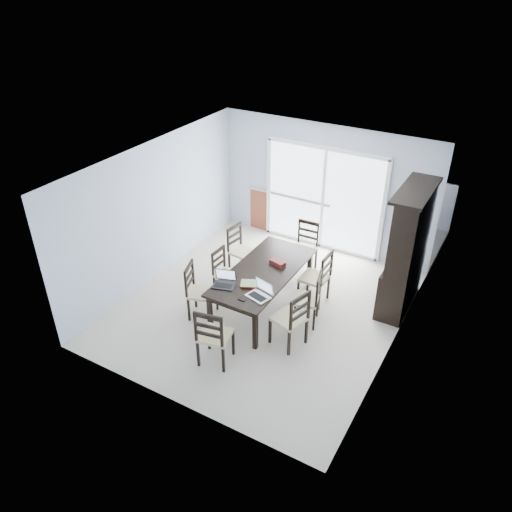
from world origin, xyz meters
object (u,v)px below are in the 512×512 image
object	(u,v)px
chair_right_mid	(311,293)
chair_right_far	(320,273)
dining_table	(263,274)
game_box	(278,263)
cell_phone	(242,300)
chair_left_far	(239,244)
hot_tub	(304,202)
laptop_dark	(224,283)
chair_end_far	(306,241)
china_hutch	(406,252)
chair_left_mid	(223,267)
chair_right_near	(294,314)
laptop_silver	(258,294)
chair_end_near	(212,332)

from	to	relation	value
chair_right_mid	chair_right_far	xyz separation A→B (m)	(-0.11, 0.59, 0.03)
dining_table	game_box	xyz separation A→B (m)	(0.11, 0.30, 0.11)
dining_table	cell_phone	bearing A→B (deg)	-82.47
chair_left_far	game_box	distance (m)	1.22
chair_right_mid	hot_tub	distance (m)	3.71
laptop_dark	chair_end_far	bearing A→B (deg)	61.68
china_hutch	chair_end_far	size ratio (longest dim) A/B	1.92
chair_left_mid	chair_right_near	bearing A→B (deg)	70.98
dining_table	laptop_dark	world-z (taller)	laptop_dark
chair_left_mid	chair_right_far	xyz separation A→B (m)	(1.60, 0.58, 0.08)
chair_left_far	laptop_silver	distance (m)	1.98
chair_right_mid	game_box	distance (m)	0.85
chair_left_mid	dining_table	bearing A→B (deg)	91.12
dining_table	chair_left_mid	size ratio (longest dim) A/B	2.15
laptop_silver	chair_end_far	bearing A→B (deg)	110.56
game_box	hot_tub	xyz separation A→B (m)	(-0.90, 3.02, -0.29)
laptop_dark	chair_end_near	bearing A→B (deg)	-84.39
china_hutch	chair_right_far	xyz separation A→B (m)	(-1.24, -0.65, -0.45)
chair_left_mid	hot_tub	world-z (taller)	chair_left_mid
cell_phone	game_box	bearing A→B (deg)	88.90
chair_right_near	chair_left_mid	bearing A→B (deg)	84.27
dining_table	laptop_dark	size ratio (longest dim) A/B	5.45
dining_table	chair_right_mid	bearing A→B (deg)	0.90
chair_left_mid	chair_left_far	size ratio (longest dim) A/B	0.94
game_box	hot_tub	distance (m)	3.16
chair_right_far	chair_end_near	bearing A→B (deg)	162.89
chair_right_mid	laptop_dark	distance (m)	1.43
cell_phone	china_hutch	bearing A→B (deg)	47.03
chair_end_near	laptop_silver	bearing A→B (deg)	64.62
laptop_silver	dining_table	bearing A→B (deg)	128.41
laptop_dark	hot_tub	world-z (taller)	same
chair_right_near	chair_right_mid	bearing A→B (deg)	17.07
chair_right_near	game_box	distance (m)	1.25
chair_right_near	hot_tub	bearing A→B (deg)	38.88
dining_table	chair_right_near	xyz separation A→B (m)	(0.90, -0.66, -0.05)
chair_left_far	chair_right_near	world-z (taller)	chair_right_near
cell_phone	chair_end_far	bearing A→B (deg)	89.27
chair_right_far	chair_left_far	bearing A→B (deg)	84.42
china_hutch	laptop_dark	size ratio (longest dim) A/B	5.45
chair_end_far	game_box	world-z (taller)	chair_end_far
chair_left_mid	chair_right_near	distance (m)	1.86
chair_left_mid	game_box	distance (m)	1.01
laptop_silver	cell_phone	xyz separation A→B (m)	(-0.18, -0.19, -0.05)
chair_right_mid	game_box	xyz separation A→B (m)	(-0.78, 0.28, 0.19)
dining_table	china_hutch	world-z (taller)	china_hutch
chair_left_mid	laptop_silver	size ratio (longest dim) A/B	2.50
chair_right_near	chair_right_mid	distance (m)	0.68
dining_table	chair_right_far	distance (m)	0.99
chair_right_mid	chair_end_near	world-z (taller)	chair_end_near
chair_left_mid	chair_end_near	size ratio (longest dim) A/B	0.86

